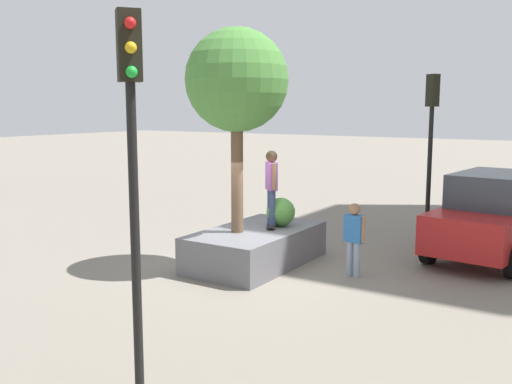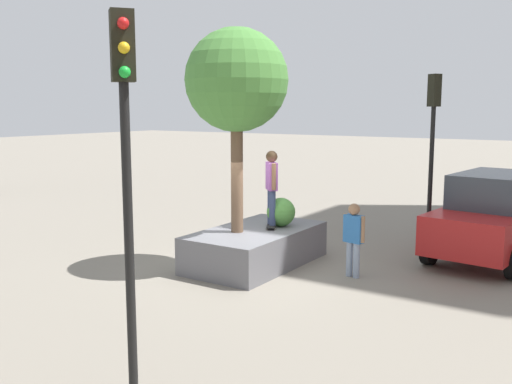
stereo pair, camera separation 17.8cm
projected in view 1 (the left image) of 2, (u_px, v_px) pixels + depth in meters
name	position (u px, v px, depth m)	size (l,w,h in m)	color
ground_plane	(251.00, 269.00, 13.36)	(120.00, 120.00, 0.00)	gray
planter_ledge	(256.00, 247.00, 13.72)	(3.58, 1.99, 0.86)	slate
plaza_tree	(237.00, 82.00, 12.87)	(2.34, 2.34, 4.66)	brown
boxwood_shrub	(281.00, 212.00, 13.99)	(0.70, 0.70, 0.70)	#4C8C3D
skateboard	(271.00, 225.00, 13.87)	(0.80, 0.57, 0.07)	black
skateboarder	(271.00, 182.00, 13.72)	(0.49, 0.48, 1.79)	navy
sedan_parked	(492.00, 215.00, 14.27)	(4.76, 2.55, 2.13)	#B21E1E
traffic_light_corner	(132.00, 142.00, 7.00)	(0.37, 0.37, 4.89)	black
traffic_light_median	(431.00, 130.00, 15.30)	(0.37, 0.37, 4.61)	black
bystander_watching	(354.00, 235.00, 12.65)	(0.27, 0.55, 1.66)	#8C9EB7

